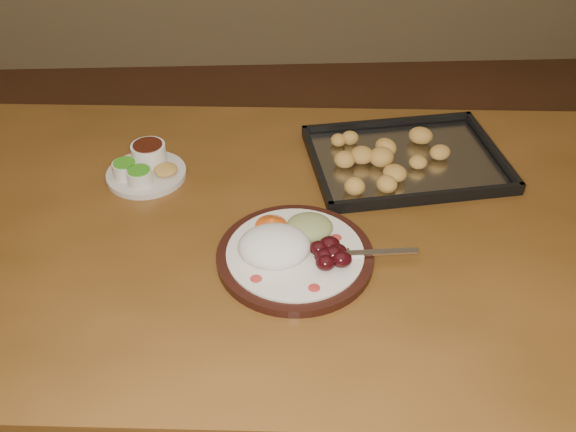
{
  "coord_description": "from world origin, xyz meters",
  "views": [
    {
      "loc": [
        0.09,
        -1.2,
        1.54
      ],
      "look_at": [
        0.13,
        -0.25,
        0.77
      ],
      "focal_mm": 40.0,
      "sensor_mm": 36.0,
      "label": 1
    }
  ],
  "objects": [
    {
      "name": "dinner_plate",
      "position": [
        0.13,
        -0.35,
        0.77
      ],
      "size": [
        0.36,
        0.28,
        0.07
      ],
      "rotation": [
        0.0,
        0.0,
        -0.1
      ],
      "color": "black",
      "rests_on": "dining_table"
    },
    {
      "name": "dining_table",
      "position": [
        0.09,
        -0.25,
        0.65
      ],
      "size": [
        1.56,
        1.0,
        0.75
      ],
      "rotation": [
        0.0,
        0.0,
        -0.07
      ],
      "color": "brown",
      "rests_on": "ground"
    },
    {
      "name": "baking_tray",
      "position": [
        0.39,
        -0.06,
        0.76
      ],
      "size": [
        0.44,
        0.34,
        0.04
      ],
      "rotation": [
        0.0,
        0.0,
        0.12
      ],
      "color": "black",
      "rests_on": "dining_table"
    },
    {
      "name": "ground",
      "position": [
        0.0,
        0.0,
        0.0
      ],
      "size": [
        4.0,
        4.0,
        0.0
      ],
      "primitive_type": "plane",
      "color": "#582D1E",
      "rests_on": "ground"
    },
    {
      "name": "condiment_saucer",
      "position": [
        -0.16,
        -0.08,
        0.77
      ],
      "size": [
        0.17,
        0.17,
        0.06
      ],
      "rotation": [
        0.0,
        0.0,
        -0.38
      ],
      "color": "beige",
      "rests_on": "dining_table"
    }
  ]
}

